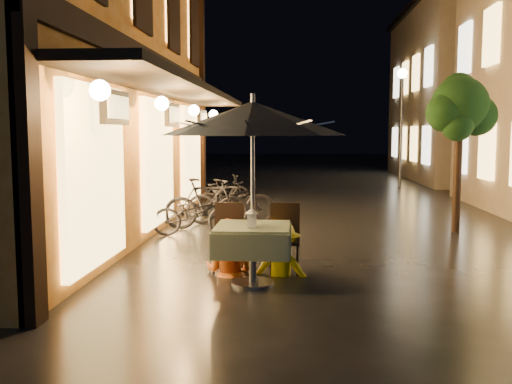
# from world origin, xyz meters

# --- Properties ---
(ground) EXTENTS (90.00, 90.00, 0.00)m
(ground) POSITION_xyz_m (0.00, 0.00, 0.00)
(ground) COLOR black
(ground) RESTS_ON ground
(west_building) EXTENTS (5.90, 11.40, 7.40)m
(west_building) POSITION_xyz_m (-5.72, 4.00, 3.71)
(west_building) COLOR orange
(west_building) RESTS_ON ground
(east_building_far) EXTENTS (7.30, 10.30, 7.30)m
(east_building_far) POSITION_xyz_m (7.49, 18.00, 3.66)
(east_building_far) COLOR #B6A58D
(east_building_far) RESTS_ON ground
(street_tree) EXTENTS (1.43, 1.20, 3.15)m
(street_tree) POSITION_xyz_m (2.41, 4.51, 2.42)
(street_tree) COLOR black
(street_tree) RESTS_ON ground
(streetlamp_far) EXTENTS (0.36, 0.36, 4.23)m
(streetlamp_far) POSITION_xyz_m (3.00, 14.00, 2.92)
(streetlamp_far) COLOR #59595E
(streetlamp_far) RESTS_ON ground
(cafe_table) EXTENTS (0.99, 0.99, 0.78)m
(cafe_table) POSITION_xyz_m (-1.32, 0.33, 0.59)
(cafe_table) COLOR #59595E
(cafe_table) RESTS_ON ground
(patio_umbrella) EXTENTS (2.36, 2.36, 2.46)m
(patio_umbrella) POSITION_xyz_m (-1.32, 0.33, 2.15)
(patio_umbrella) COLOR #59595E
(patio_umbrella) RESTS_ON ground
(cafe_chair_left) EXTENTS (0.42, 0.42, 0.97)m
(cafe_chair_left) POSITION_xyz_m (-1.72, 1.07, 0.54)
(cafe_chair_left) COLOR black
(cafe_chair_left) RESTS_ON ground
(cafe_chair_right) EXTENTS (0.42, 0.42, 0.97)m
(cafe_chair_right) POSITION_xyz_m (-0.92, 1.07, 0.54)
(cafe_chair_right) COLOR black
(cafe_chair_right) RESTS_ON ground
(table_lantern) EXTENTS (0.16, 0.16, 0.25)m
(table_lantern) POSITION_xyz_m (-1.32, 0.16, 0.92)
(table_lantern) COLOR white
(table_lantern) RESTS_ON cafe_table
(person_orange) EXTENTS (0.88, 0.78, 1.52)m
(person_orange) POSITION_xyz_m (-1.70, 0.89, 0.76)
(person_orange) COLOR orange
(person_orange) RESTS_ON ground
(person_yellow) EXTENTS (1.00, 0.68, 1.43)m
(person_yellow) POSITION_xyz_m (-0.96, 0.89, 0.72)
(person_yellow) COLOR #F8D501
(person_yellow) RESTS_ON ground
(bicycle_0) EXTENTS (1.68, 0.88, 0.84)m
(bicycle_0) POSITION_xyz_m (-2.70, 3.79, 0.42)
(bicycle_0) COLOR black
(bicycle_0) RESTS_ON ground
(bicycle_1) EXTENTS (1.80, 0.84, 1.04)m
(bicycle_1) POSITION_xyz_m (-2.58, 4.54, 0.52)
(bicycle_1) COLOR black
(bicycle_1) RESTS_ON ground
(bicycle_2) EXTENTS (1.98, 0.90, 1.00)m
(bicycle_2) POSITION_xyz_m (-2.16, 5.22, 0.50)
(bicycle_2) COLOR black
(bicycle_2) RESTS_ON ground
(bicycle_3) EXTENTS (1.54, 0.80, 0.89)m
(bicycle_3) POSITION_xyz_m (-2.35, 6.06, 0.45)
(bicycle_3) COLOR black
(bicycle_3) RESTS_ON ground
(bicycle_4) EXTENTS (1.69, 1.09, 0.84)m
(bicycle_4) POSITION_xyz_m (-2.78, 8.06, 0.42)
(bicycle_4) COLOR black
(bicycle_4) RESTS_ON ground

